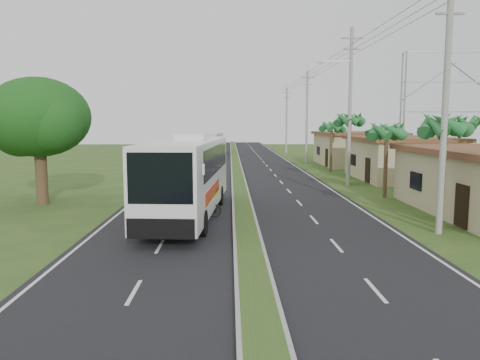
{
  "coord_description": "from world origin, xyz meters",
  "views": [
    {
      "loc": [
        -0.73,
        -18.02,
        4.86
      ],
      "look_at": [
        -0.18,
        6.98,
        1.8
      ],
      "focal_mm": 35.0,
      "sensor_mm": 36.0,
      "label": 1
    }
  ],
  "objects": [
    {
      "name": "palm_verge_d",
      "position": [
        9.3,
        28.0,
        4.55
      ],
      "size": [
        2.4,
        2.4,
        5.25
      ],
      "color": "#473321",
      "rests_on": "ground"
    },
    {
      "name": "palm_verge_c",
      "position": [
        8.8,
        19.0,
        5.12
      ],
      "size": [
        2.4,
        2.4,
        5.85
      ],
      "color": "#473321",
      "rests_on": "ground"
    },
    {
      "name": "road_asphalt",
      "position": [
        0.0,
        20.0,
        0.01
      ],
      "size": [
        14.0,
        160.0,
        0.02
      ],
      "primitive_type": "cube",
      "color": "black",
      "rests_on": "ground"
    },
    {
      "name": "utility_pole_d",
      "position": [
        8.5,
        58.0,
        5.42
      ],
      "size": [
        1.6,
        0.28,
        10.5
      ],
      "color": "gray",
      "rests_on": "ground"
    },
    {
      "name": "palm_verge_b",
      "position": [
        9.4,
        12.0,
        4.36
      ],
      "size": [
        2.4,
        2.4,
        5.05
      ],
      "color": "#473321",
      "rests_on": "ground"
    },
    {
      "name": "utility_pole_c",
      "position": [
        8.5,
        38.0,
        5.67
      ],
      "size": [
        1.6,
        0.28,
        11.0
      ],
      "color": "gray",
      "rests_on": "ground"
    },
    {
      "name": "lane_edge_right",
      "position": [
        6.7,
        20.0,
        0.0
      ],
      "size": [
        0.12,
        160.0,
        0.01
      ],
      "primitive_type": "cube",
      "color": "silver",
      "rests_on": "ground"
    },
    {
      "name": "coach_bus_main",
      "position": [
        -2.84,
        6.05,
        2.36
      ],
      "size": [
        3.75,
        13.44,
        4.29
      ],
      "rotation": [
        0.0,
        0.0,
        -0.08
      ],
      "color": "white",
      "rests_on": "ground"
    },
    {
      "name": "shop_far",
      "position": [
        14.0,
        36.0,
        1.93
      ],
      "size": [
        8.6,
        11.6,
        3.82
      ],
      "color": "tan",
      "rests_on": "ground"
    },
    {
      "name": "shop_mid",
      "position": [
        14.0,
        22.0,
        1.86
      ],
      "size": [
        7.6,
        10.6,
        3.67
      ],
      "color": "tan",
      "rests_on": "ground"
    },
    {
      "name": "shade_tree",
      "position": [
        -12.11,
        10.02,
        5.03
      ],
      "size": [
        6.3,
        6.0,
        7.54
      ],
      "color": "#473321",
      "rests_on": "ground"
    },
    {
      "name": "ground",
      "position": [
        0.0,
        0.0,
        0.0
      ],
      "size": [
        180.0,
        180.0,
        0.0
      ],
      "primitive_type": "plane",
      "color": "#294B1B",
      "rests_on": "ground"
    },
    {
      "name": "palm_verge_a",
      "position": [
        9.0,
        3.0,
        4.74
      ],
      "size": [
        2.4,
        2.4,
        5.45
      ],
      "color": "#473321",
      "rests_on": "ground"
    },
    {
      "name": "billboard_lattice",
      "position": [
        22.0,
        30.0,
        6.82
      ],
      "size": [
        10.18,
        1.18,
        12.07
      ],
      "color": "gray",
      "rests_on": "ground"
    },
    {
      "name": "utility_pole_a",
      "position": [
        8.5,
        2.0,
        5.67
      ],
      "size": [
        1.6,
        0.28,
        11.0
      ],
      "color": "gray",
      "rests_on": "ground"
    },
    {
      "name": "lane_edge_left",
      "position": [
        -6.7,
        20.0,
        0.0
      ],
      "size": [
        0.12,
        160.0,
        0.01
      ],
      "primitive_type": "cube",
      "color": "silver",
      "rests_on": "ground"
    },
    {
      "name": "coach_bus_far",
      "position": [
        -3.48,
        55.94,
        1.87
      ],
      "size": [
        3.35,
        11.5,
        3.3
      ],
      "rotation": [
        0.0,
        0.0,
        -0.08
      ],
      "color": "silver",
      "rests_on": "ground"
    },
    {
      "name": "median_strip",
      "position": [
        0.0,
        20.0,
        0.1
      ],
      "size": [
        1.2,
        160.0,
        0.18
      ],
      "color": "gray",
      "rests_on": "ground"
    },
    {
      "name": "motorcyclist",
      "position": [
        -2.0,
        5.77,
        0.86
      ],
      "size": [
        1.73,
        0.66,
        2.34
      ],
      "rotation": [
        0.0,
        0.0,
        0.11
      ],
      "color": "black",
      "rests_on": "ground"
    },
    {
      "name": "utility_pole_b",
      "position": [
        8.47,
        18.0,
        6.26
      ],
      "size": [
        3.2,
        0.28,
        12.0
      ],
      "color": "gray",
      "rests_on": "ground"
    }
  ]
}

